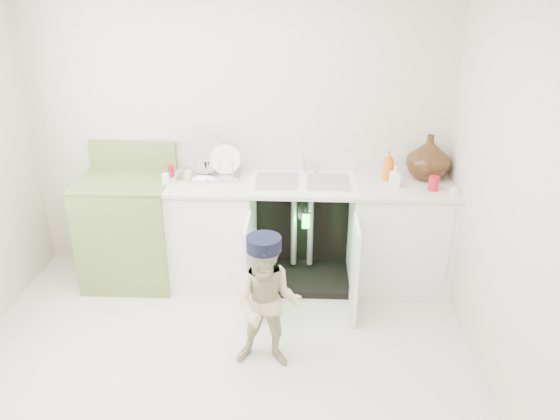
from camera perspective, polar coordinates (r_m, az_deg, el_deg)
The scene contains 5 objects.
ground at distance 3.82m, azimuth -6.63°, elevation -16.40°, with size 3.50×3.50×0.00m, color beige.
room_shell at distance 3.16m, azimuth -7.70°, elevation 1.12°, with size 6.00×5.50×1.26m.
counter_run at distance 4.53m, azimuth 2.82°, elevation -1.97°, with size 2.44×1.02×1.26m.
avocado_stove at distance 4.74m, azimuth -15.35°, elevation -1.83°, with size 0.73×0.65×1.14m.
repair_worker at distance 3.59m, azimuth -1.26°, elevation -9.69°, with size 0.51×0.95×0.95m.
Camera 1 is at (0.56, -2.86, 2.47)m, focal length 35.00 mm.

